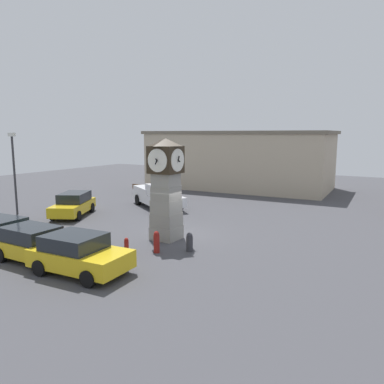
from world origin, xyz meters
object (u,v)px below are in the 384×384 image
(car_near_tower, at_px, (35,244))
(car_silver_hatch, at_px, (73,204))
(bench, at_px, (141,188))
(street_lamp_far_side, at_px, (14,167))
(bollard_near_tower, at_px, (190,242))
(car_navy_sedan, at_px, (2,233))
(pickup_truck, at_px, (158,195))
(clock_tower, at_px, (166,187))
(car_by_building, at_px, (79,254))
(bollard_mid_row, at_px, (157,242))
(bollard_far_row, at_px, (126,247))
(bollard_end_row, at_px, (95,247))

(car_near_tower, relative_size, car_silver_hatch, 0.90)
(bench, bearing_deg, car_silver_hatch, -78.65)
(street_lamp_far_side, bearing_deg, bollard_near_tower, -3.63)
(car_navy_sedan, height_order, pickup_truck, pickup_truck)
(clock_tower, height_order, bench, clock_tower)
(pickup_truck, bearing_deg, street_lamp_far_side, -134.59)
(car_near_tower, xyz_separation_m, bench, (-7.52, 16.65, -0.23))
(clock_tower, bearing_deg, bench, 133.58)
(car_silver_hatch, relative_size, street_lamp_far_side, 0.83)
(car_by_building, bearing_deg, bollard_mid_row, 72.87)
(bollard_mid_row, distance_m, bench, 17.27)
(clock_tower, height_order, bollard_far_row, clock_tower)
(bollard_near_tower, height_order, car_by_building, car_by_building)
(car_silver_hatch, xyz_separation_m, street_lamp_far_side, (-3.62, -1.68, 2.45))
(bollard_far_row, height_order, car_silver_hatch, car_silver_hatch)
(bollard_near_tower, height_order, car_near_tower, car_near_tower)
(street_lamp_far_side, bearing_deg, car_near_tower, -30.57)
(bollard_near_tower, bearing_deg, bollard_far_row, -135.50)
(car_silver_hatch, bearing_deg, bollard_mid_row, -20.60)
(car_near_tower, xyz_separation_m, car_by_building, (2.69, -0.01, 0.02))
(bollard_end_row, height_order, street_lamp_far_side, street_lamp_far_side)
(car_silver_hatch, bearing_deg, car_navy_sedan, -68.74)
(bollard_mid_row, relative_size, pickup_truck, 0.18)
(car_silver_hatch, bearing_deg, pickup_truck, 58.66)
(bollard_mid_row, distance_m, street_lamp_far_side, 13.44)
(clock_tower, xyz_separation_m, bollard_end_row, (-1.04, -4.06, -2.28))
(bollard_near_tower, bearing_deg, bollard_mid_row, -141.47)
(bollard_mid_row, distance_m, car_silver_hatch, 10.05)
(clock_tower, distance_m, bollard_near_tower, 3.32)
(bollard_mid_row, distance_m, pickup_truck, 10.75)
(car_near_tower, bearing_deg, car_silver_hatch, 128.17)
(car_silver_hatch, bearing_deg, car_near_tower, -51.83)
(car_silver_hatch, relative_size, pickup_truck, 0.79)
(car_navy_sedan, height_order, car_silver_hatch, car_silver_hatch)
(bollard_near_tower, distance_m, bench, 17.40)
(car_navy_sedan, bearing_deg, bollard_far_row, 19.59)
(bench, bearing_deg, bollard_end_row, -58.00)
(street_lamp_far_side, bearing_deg, pickup_truck, 45.41)
(street_lamp_far_side, bearing_deg, bollard_end_row, -18.97)
(bollard_mid_row, xyz_separation_m, bollard_far_row, (-0.87, -1.08, -0.09))
(bollard_mid_row, relative_size, bench, 0.63)
(car_near_tower, height_order, bench, car_near_tower)
(bollard_near_tower, distance_m, car_navy_sedan, 9.00)
(car_near_tower, height_order, pickup_truck, pickup_truck)
(bollard_mid_row, bearing_deg, car_by_building, -107.13)
(bollard_end_row, bearing_deg, clock_tower, 75.71)
(car_navy_sedan, relative_size, car_silver_hatch, 1.01)
(clock_tower, relative_size, bollard_mid_row, 5.12)
(bollard_mid_row, height_order, car_silver_hatch, car_silver_hatch)
(bollard_mid_row, xyz_separation_m, car_silver_hatch, (-9.41, 3.54, 0.26))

